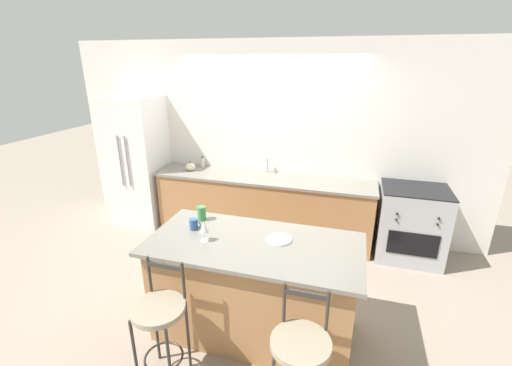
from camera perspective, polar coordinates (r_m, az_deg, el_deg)
The scene contains 15 objects.
ground_plane at distance 4.81m, azimuth -0.06°, elevation -10.53°, with size 18.00×18.00×0.00m, color gray.
wall_back at distance 4.92m, azimuth 2.20°, elevation 7.16°, with size 6.00×0.07×2.70m.
back_counter at distance 4.92m, azimuth 1.16°, elevation -3.88°, with size 3.05×0.66×0.90m.
sink_faucet at distance 4.89m, azimuth 1.81°, elevation 3.32°, with size 0.02×0.13×0.22m.
kitchen_island at distance 3.26m, azimuth -0.33°, elevation -17.05°, with size 1.87×0.91×0.95m.
refrigerator at distance 5.51m, azimuth -18.89°, elevation 3.44°, with size 0.74×0.70×1.95m.
oven_range at distance 4.80m, azimuth 24.38°, elevation -6.14°, with size 0.79×0.67×0.95m.
bar_stool_near at distance 2.90m, azimuth -15.70°, elevation -21.09°, with size 0.41×0.41×1.02m.
bar_stool_far at distance 2.59m, azimuth 7.38°, elevation -26.58°, with size 0.41×0.41×1.02m.
dinner_plate at distance 3.04m, azimuth 3.89°, elevation -9.29°, with size 0.23×0.23×0.02m.
wine_glass at distance 3.01m, azimuth -8.68°, elevation -7.38°, with size 0.08×0.08×0.18m.
coffee_mug at distance 3.25m, azimuth -10.31°, elevation -6.76°, with size 0.11×0.08×0.10m.
tumbler_cup at distance 3.41m, azimuth -9.06°, elevation -5.00°, with size 0.08×0.08×0.14m.
pumpkin_decoration at distance 5.09m, azimuth -10.87°, elevation 2.67°, with size 0.14×0.14×0.13m.
soap_bottle at distance 5.23m, azimuth -8.91°, elevation 3.42°, with size 0.06×0.06×0.17m.
Camera 1 is at (1.18, -3.97, 2.44)m, focal length 24.00 mm.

